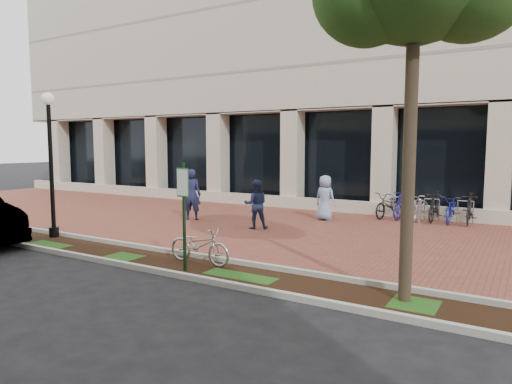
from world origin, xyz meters
The scene contains 13 objects.
ground centered at (0.00, 0.00, 0.00)m, with size 120.00×120.00×0.00m, color black.
brick_plaza centered at (0.00, 0.00, 0.01)m, with size 40.00×9.00×0.01m, color brown.
planting_strip centered at (0.00, -5.25, 0.01)m, with size 40.00×1.50×0.01m, color black.
curb_plaza_side centered at (0.00, -4.50, 0.06)m, with size 40.00×0.12×0.12m, color #B4B3AA.
curb_street_side centered at (0.00, -6.00, 0.06)m, with size 40.00×0.12×0.12m, color #B4B3AA.
parking_sign centered at (0.64, -5.55, 1.50)m, with size 0.34×0.07×2.35m.
lamppost centered at (-5.07, -4.70, 2.39)m, with size 0.36×0.36×4.23m.
locked_bicycle centered at (0.53, -4.90, 0.44)m, with size 0.58×1.66×0.87m, color #B3B3B8.
pedestrian_left centered at (-3.55, -0.15, 0.93)m, with size 0.68×0.45×1.87m, color #1A1E43.
pedestrian_mid centered at (-0.64, -0.45, 0.80)m, with size 0.78×0.61×1.61m, color navy.
pedestrian_right centered at (0.64, 2.27, 0.82)m, with size 0.80×0.52×1.64m, color #8A9DCE.
bollard centered at (3.72, 3.30, 0.45)m, with size 0.12×0.12×0.88m.
bike_rack_cluster centered at (3.82, 4.06, 0.51)m, with size 3.55×1.95×1.08m.
Camera 1 is at (6.94, -13.01, 2.72)m, focal length 32.00 mm.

